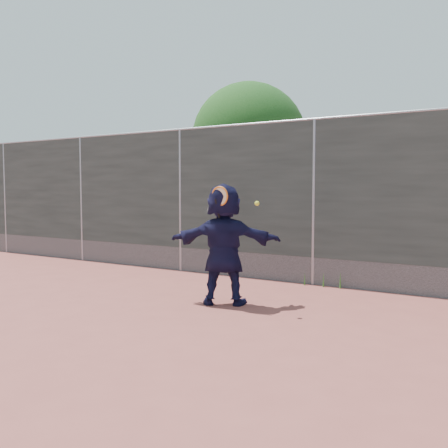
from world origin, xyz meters
The scene contains 6 objects.
ground centered at (0.00, 0.00, 0.00)m, with size 80.00×80.00×0.00m, color #9E4C42.
player centered at (-0.57, 1.33, 0.92)m, with size 1.70×0.54×1.83m, color black.
fence centered at (0.00, 3.50, 1.58)m, with size 20.00×0.06×3.03m.
swing_action centered at (-0.46, 1.13, 1.62)m, with size 0.78×0.13×0.51m.
tree_left centered at (-2.85, 6.55, 2.94)m, with size 3.15×3.00×4.53m.
weed_clump centered at (0.29, 3.38, 0.13)m, with size 0.68×0.07×0.30m.
Camera 1 is at (3.35, -5.05, 1.74)m, focal length 40.00 mm.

